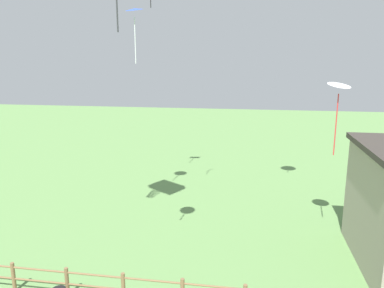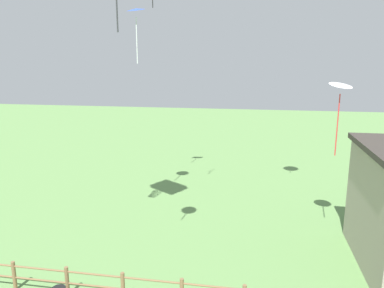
# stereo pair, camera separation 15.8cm
# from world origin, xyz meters

# --- Properties ---
(kite_blue_delta) EXTENTS (1.18, 1.18, 2.82)m
(kite_blue_delta) POSITION_xyz_m (-3.95, 13.63, 10.75)
(kite_blue_delta) COLOR blue
(kite_white_delta) EXTENTS (1.40, 1.40, 3.30)m
(kite_white_delta) POSITION_xyz_m (5.80, 11.56, 7.20)
(kite_white_delta) COLOR white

